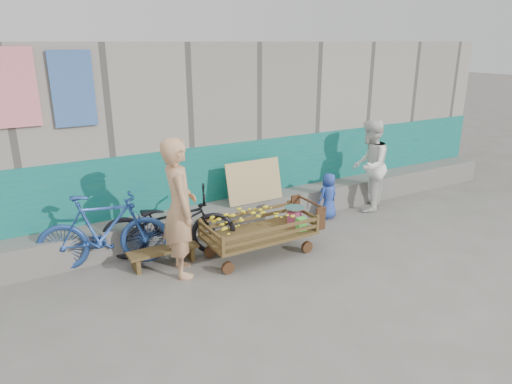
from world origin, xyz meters
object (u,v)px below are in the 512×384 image
bench (163,253)px  bicycle_blue (104,231)px  woman (369,166)px  bicycle_dark (169,224)px  child (328,196)px  banana_cart (257,224)px  vendor_man (180,208)px

bench → bicycle_blue: (-0.70, 0.34, 0.36)m
bicycle_blue → woman: bearing=-75.4°
bench → bicycle_blue: bicycle_blue is taller
woman → bicycle_dark: size_ratio=0.88×
bicycle_blue → bicycle_dark: bearing=-82.9°
child → banana_cart: bearing=12.0°
woman → bicycle_blue: size_ratio=0.95×
bench → child: size_ratio=1.18×
woman → vendor_man: bearing=-28.7°
banana_cart → child: child is taller
bench → bicycle_blue: bearing=154.2°
vendor_man → child: size_ratio=2.26×
banana_cart → vendor_man: size_ratio=0.93×
banana_cart → vendor_man: (-1.14, 0.06, 0.44)m
vendor_man → child: (2.98, 0.61, -0.52)m
bench → woman: bearing=3.5°
bench → bicycle_blue: 0.86m
bicycle_dark → bench: bearing=160.7°
vendor_man → woman: bearing=-70.5°
child → bench: bearing=-3.3°
bench → vendor_man: size_ratio=0.52×
bicycle_blue → child: bearing=-75.5°
banana_cart → bicycle_dark: bicycle_dark is taller
banana_cart → bicycle_dark: 1.27m
bicycle_dark → bicycle_blue: (-0.89, 0.13, 0.03)m
vendor_man → bicycle_blue: bearing=61.6°
banana_cart → bicycle_dark: bearing=151.0°
banana_cart → bicycle_blue: (-2.00, 0.75, 0.03)m
banana_cart → woman: (2.75, 0.66, 0.35)m
woman → bicycle_dark: (-3.87, -0.04, -0.34)m
vendor_man → bicycle_blue: (-0.85, 0.69, -0.40)m
child → bicycle_dark: bearing=-7.0°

